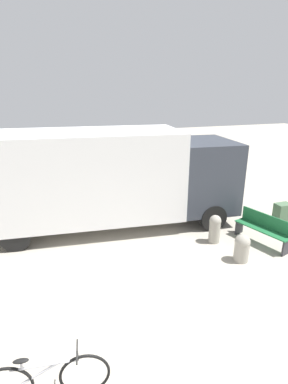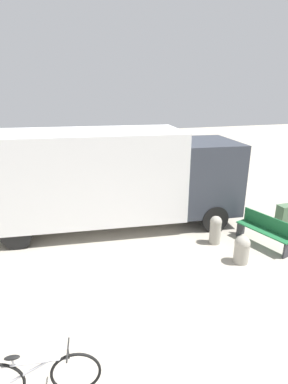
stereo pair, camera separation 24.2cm
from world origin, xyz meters
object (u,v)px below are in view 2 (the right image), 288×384
park_bench (265,229)px  bollard_near_bench (242,249)px  bicycle_near (37,377)px  utility_box (285,216)px  delivery_truck (104,175)px  bollard_far_bench (215,229)px

park_bench → bollard_near_bench: park_bench is taller
bicycle_near → utility_box: bearing=33.9°
bollard_near_bench → utility_box: 3.01m
delivery_truck → bollard_near_bench: size_ratio=11.43×
park_bench → utility_box: 1.64m
bicycle_near → bollard_near_bench: (5.08, 2.34, 0.01)m
bollard_near_bench → bollard_far_bench: size_ratio=0.88×
delivery_truck → bicycle_near: (-2.05, -5.73, -1.35)m
park_bench → bollard_near_bench: (-1.22, -0.64, -0.09)m
bicycle_near → bollard_far_bench: 6.06m
park_bench → delivery_truck: bearing=41.5°
park_bench → bollard_far_bench: bearing=53.5°
park_bench → bollard_near_bench: 1.38m
utility_box → park_bench: bearing=-150.8°
park_bench → bollard_far_bench: size_ratio=2.01×
park_bench → bollard_near_bench: size_ratio=2.27×
bicycle_near → bollard_near_bench: size_ratio=2.39×
bollard_far_bench → park_bench: bearing=-20.9°
delivery_truck → bollard_near_bench: (3.03, -3.39, -1.35)m
bicycle_near → bollard_near_bench: bearing=32.6°
delivery_truck → bollard_far_bench: (2.90, -2.24, -1.28)m
bollard_near_bench → bollard_far_bench: bearing=96.5°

